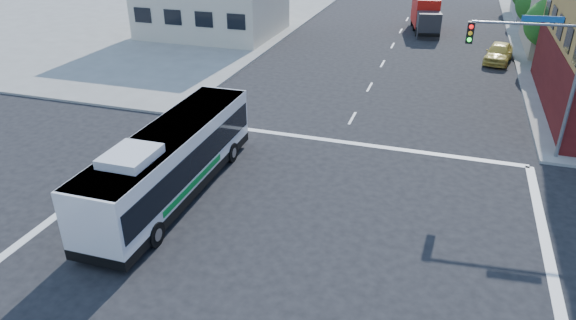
% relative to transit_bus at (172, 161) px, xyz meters
% --- Properties ---
extents(ground, '(120.00, 120.00, 0.00)m').
position_rel_transit_bus_xyz_m(ground, '(5.67, -1.88, -1.65)').
color(ground, black).
rests_on(ground, ground).
extents(sidewalk_nw, '(50.00, 50.00, 0.15)m').
position_rel_transit_bus_xyz_m(sidewalk_nw, '(-29.33, 33.12, -1.58)').
color(sidewalk_nw, gray).
rests_on(sidewalk_nw, ground).
extents(signal_mast_ne, '(7.91, 1.13, 8.07)m').
position_rel_transit_bus_xyz_m(signal_mast_ne, '(14.75, 8.74, 3.33)').
color(signal_mast_ne, slate).
rests_on(signal_mast_ne, ground).
extents(street_tree_a, '(3.60, 3.60, 5.53)m').
position_rel_transit_bus_xyz_m(street_tree_a, '(17.58, 26.04, 1.94)').
color(street_tree_a, '#3A2615').
rests_on(street_tree_a, ground).
extents(street_tree_b, '(3.80, 3.80, 5.79)m').
position_rel_transit_bus_xyz_m(street_tree_b, '(17.58, 34.04, 2.10)').
color(street_tree_b, '#3A2615').
rests_on(street_tree_b, ground).
extents(transit_bus, '(2.65, 11.44, 3.38)m').
position_rel_transit_bus_xyz_m(transit_bus, '(0.00, 0.00, 0.00)').
color(transit_bus, black).
rests_on(transit_bus, ground).
extents(box_truck, '(3.38, 7.44, 3.23)m').
position_rel_transit_bus_xyz_m(box_truck, '(7.87, 35.63, -0.09)').
color(box_truck, '#29292F').
rests_on(box_truck, ground).
extents(parked_car, '(2.60, 4.81, 1.55)m').
position_rel_transit_bus_xyz_m(parked_car, '(14.36, 26.36, -0.88)').
color(parked_car, '#E0C853').
rests_on(parked_car, ground).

